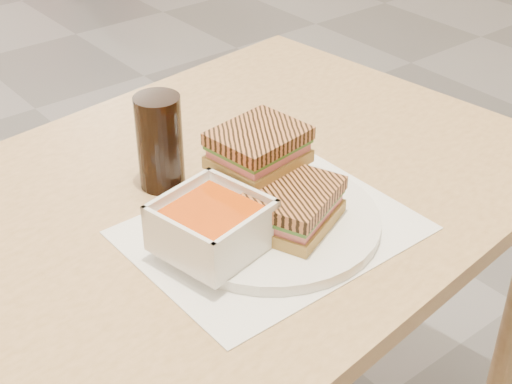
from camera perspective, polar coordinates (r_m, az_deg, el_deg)
main_table at (r=1.09m, az=-6.74°, el=-6.96°), size 1.27×0.83×0.75m
tray_liner at (r=0.99m, az=1.22°, el=-2.93°), size 0.36×0.28×0.00m
plate at (r=0.99m, az=1.13°, el=-2.18°), size 0.29×0.29×0.02m
soup_bowl at (r=0.92m, az=-3.38°, el=-2.71°), size 0.14×0.14×0.06m
panini_lower at (r=0.96m, az=2.75°, el=-1.06°), size 0.15×0.14×0.05m
panini_upper at (r=0.99m, az=0.19°, el=3.40°), size 0.13×0.11×0.05m
cola_glass at (r=1.06m, az=-7.33°, el=3.78°), size 0.06×0.06×0.14m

